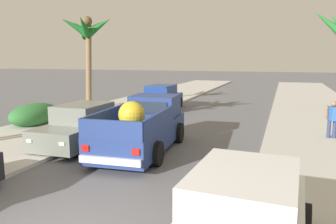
{
  "coord_description": "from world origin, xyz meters",
  "views": [
    {
      "loc": [
        3.78,
        -4.06,
        3.21
      ],
      "look_at": [
        -0.32,
        7.51,
        1.2
      ],
      "focal_mm": 35.02,
      "sensor_mm": 36.0,
      "label": 1
    }
  ],
  "objects_px": {
    "pickup_truck": "(143,127)",
    "car_left_mid": "(83,126)",
    "palm_tree_left_fore": "(87,34)",
    "car_right_near": "(161,98)",
    "hedge_bush": "(35,115)",
    "pedestrian": "(333,118)",
    "car_right_mid": "(242,224)"
  },
  "relations": [
    {
      "from": "pickup_truck",
      "to": "car_left_mid",
      "type": "distance_m",
      "value": 2.42
    },
    {
      "from": "pickup_truck",
      "to": "palm_tree_left_fore",
      "type": "xyz_separation_m",
      "value": [
        -7.12,
        7.59,
        3.9
      ]
    },
    {
      "from": "car_right_near",
      "to": "car_left_mid",
      "type": "distance_m",
      "value": 9.18
    },
    {
      "from": "pickup_truck",
      "to": "hedge_bush",
      "type": "relative_size",
      "value": 1.91
    },
    {
      "from": "palm_tree_left_fore",
      "to": "car_right_near",
      "type": "bearing_deg",
      "value": 18.7
    },
    {
      "from": "pickup_truck",
      "to": "palm_tree_left_fore",
      "type": "height_order",
      "value": "palm_tree_left_fore"
    },
    {
      "from": "car_left_mid",
      "to": "hedge_bush",
      "type": "height_order",
      "value": "car_left_mid"
    },
    {
      "from": "palm_tree_left_fore",
      "to": "pedestrian",
      "type": "height_order",
      "value": "palm_tree_left_fore"
    },
    {
      "from": "pickup_truck",
      "to": "hedge_bush",
      "type": "bearing_deg",
      "value": 162.57
    },
    {
      "from": "car_right_near",
      "to": "pedestrian",
      "type": "height_order",
      "value": "pedestrian"
    },
    {
      "from": "pedestrian",
      "to": "car_right_mid",
      "type": "bearing_deg",
      "value": -104.29
    },
    {
      "from": "car_right_near",
      "to": "pedestrian",
      "type": "xyz_separation_m",
      "value": [
        9.24,
        -5.44,
        0.2
      ]
    },
    {
      "from": "pickup_truck",
      "to": "palm_tree_left_fore",
      "type": "distance_m",
      "value": 11.11
    },
    {
      "from": "pickup_truck",
      "to": "pedestrian",
      "type": "distance_m",
      "value": 7.4
    },
    {
      "from": "car_right_near",
      "to": "palm_tree_left_fore",
      "type": "distance_m",
      "value": 6.08
    },
    {
      "from": "car_right_near",
      "to": "pedestrian",
      "type": "bearing_deg",
      "value": -30.51
    },
    {
      "from": "car_left_mid",
      "to": "pedestrian",
      "type": "xyz_separation_m",
      "value": [
        8.87,
        3.73,
        0.2
      ]
    },
    {
      "from": "car_left_mid",
      "to": "hedge_bush",
      "type": "relative_size",
      "value": 1.53
    },
    {
      "from": "pickup_truck",
      "to": "hedge_bush",
      "type": "distance_m",
      "value": 6.89
    },
    {
      "from": "car_left_mid",
      "to": "palm_tree_left_fore",
      "type": "distance_m",
      "value": 9.88
    },
    {
      "from": "car_left_mid",
      "to": "car_right_mid",
      "type": "height_order",
      "value": "same"
    },
    {
      "from": "car_right_mid",
      "to": "hedge_bush",
      "type": "relative_size",
      "value": 1.55
    },
    {
      "from": "car_left_mid",
      "to": "pickup_truck",
      "type": "bearing_deg",
      "value": 2.91
    },
    {
      "from": "car_right_near",
      "to": "car_left_mid",
      "type": "bearing_deg",
      "value": -87.71
    },
    {
      "from": "palm_tree_left_fore",
      "to": "hedge_bush",
      "type": "relative_size",
      "value": 2.09
    },
    {
      "from": "car_right_near",
      "to": "palm_tree_left_fore",
      "type": "height_order",
      "value": "palm_tree_left_fore"
    },
    {
      "from": "hedge_bush",
      "to": "pedestrian",
      "type": "relative_size",
      "value": 1.76
    },
    {
      "from": "pickup_truck",
      "to": "car_right_near",
      "type": "distance_m",
      "value": 9.47
    },
    {
      "from": "pickup_truck",
      "to": "car_right_near",
      "type": "bearing_deg",
      "value": 107.07
    },
    {
      "from": "palm_tree_left_fore",
      "to": "pickup_truck",
      "type": "bearing_deg",
      "value": -46.84
    },
    {
      "from": "pickup_truck",
      "to": "pedestrian",
      "type": "relative_size",
      "value": 3.36
    },
    {
      "from": "pickup_truck",
      "to": "car_right_near",
      "type": "xyz_separation_m",
      "value": [
        -2.78,
        9.05,
        -0.09
      ]
    }
  ]
}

